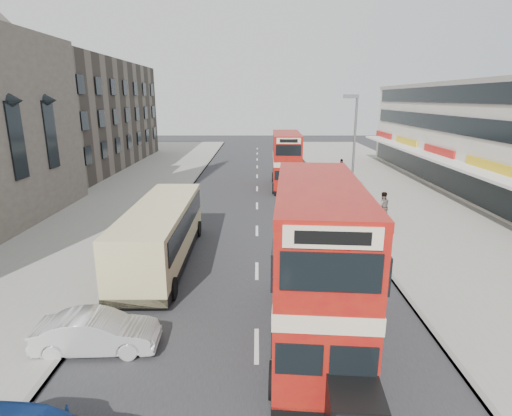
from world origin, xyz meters
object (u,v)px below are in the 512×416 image
(bus_second, at_px, (286,160))
(car_left_front, at_px, (97,332))
(car_right_c, at_px, (312,171))
(pedestrian_far, at_px, (341,169))
(car_right_a, at_px, (334,217))
(bus_main, at_px, (317,263))
(car_right_b, at_px, (313,192))
(pedestrian_near, at_px, (383,206))
(street_lamp, at_px, (353,145))
(coach, at_px, (161,231))
(cyclist, at_px, (319,196))

(bus_second, relative_size, car_left_front, 2.24)
(car_right_c, distance_m, pedestrian_far, 3.00)
(car_left_front, xyz_separation_m, car_right_a, (9.94, 13.02, 0.04))
(car_right_c, bearing_deg, bus_main, 0.14)
(car_left_front, relative_size, car_right_a, 0.83)
(car_right_b, relative_size, pedestrian_near, 2.25)
(street_lamp, height_order, coach, street_lamp)
(bus_second, distance_m, car_right_a, 12.26)
(bus_second, xyz_separation_m, car_right_a, (2.18, -11.93, -1.82))
(coach, height_order, car_left_front, coach)
(bus_main, distance_m, coach, 9.40)
(car_left_front, bearing_deg, car_right_a, -40.18)
(car_left_front, xyz_separation_m, car_right_b, (9.57, 20.28, -0.02))
(coach, xyz_separation_m, car_right_b, (9.12, 12.94, -0.98))
(car_left_front, height_order, cyclist, cyclist)
(bus_second, bearing_deg, car_left_front, 74.31)
(car_left_front, height_order, car_right_a, car_right_a)
(street_lamp, relative_size, car_left_front, 2.09)
(bus_second, height_order, pedestrian_far, bus_second)
(car_left_front, height_order, car_right_c, car_right_c)
(car_right_a, distance_m, pedestrian_far, 15.79)
(car_left_front, bearing_deg, street_lamp, -38.46)
(bus_second, distance_m, pedestrian_far, 6.79)
(coach, height_order, car_right_c, coach)
(bus_second, xyz_separation_m, coach, (-7.31, -17.60, -0.91))
(street_lamp, height_order, pedestrian_far, street_lamp)
(street_lamp, distance_m, cyclist, 4.94)
(street_lamp, xyz_separation_m, car_right_c, (-0.93, 13.33, -4.09))
(pedestrian_near, bearing_deg, car_right_b, -61.32)
(coach, bearing_deg, bus_main, -45.31)
(car_right_a, bearing_deg, bus_main, -12.34)
(bus_main, bearing_deg, street_lamp, -102.10)
(car_right_a, relative_size, pedestrian_near, 2.38)
(street_lamp, height_order, bus_second, street_lamp)
(car_left_front, bearing_deg, pedestrian_far, -28.15)
(street_lamp, bearing_deg, pedestrian_near, -56.54)
(bus_main, bearing_deg, coach, -40.42)
(car_right_b, distance_m, pedestrian_far, 9.01)
(car_left_front, distance_m, pedestrian_near, 19.15)
(car_right_c, height_order, pedestrian_far, pedestrian_far)
(car_right_a, relative_size, pedestrian_far, 2.41)
(car_right_b, bearing_deg, pedestrian_far, 156.37)
(pedestrian_far, bearing_deg, car_left_front, -102.97)
(pedestrian_far, xyz_separation_m, cyclist, (-3.60, -9.96, -0.37))
(car_left_front, relative_size, car_right_c, 0.95)
(bus_second, bearing_deg, coach, 69.04)
(bus_main, bearing_deg, car_right_c, -92.85)
(coach, xyz_separation_m, car_right_c, (10.26, 22.24, -0.90))
(bus_second, height_order, car_right_c, bus_second)
(street_lamp, distance_m, car_right_b, 6.16)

